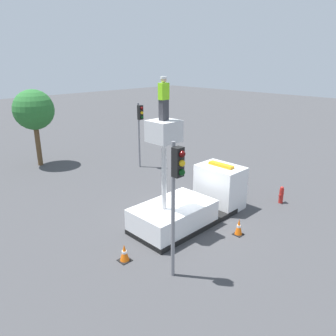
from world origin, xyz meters
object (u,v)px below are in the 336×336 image
traffic_cone_rear (124,253)px  traffic_cone_curbside (239,227)px  traffic_light_across (140,122)px  bucket_truck (193,201)px  worker (164,99)px  traffic_light_pole (176,186)px  tree_left_bg (34,110)px  fire_hydrant (281,195)px

traffic_cone_rear → traffic_cone_curbside: (4.96, -2.02, 0.03)m
traffic_light_across → traffic_cone_rear: traffic_light_across is taller
bucket_truck → worker: 5.52m
traffic_light_across → worker: bearing=-123.9°
traffic_light_pole → traffic_light_across: traffic_light_pole is taller
traffic_light_across → traffic_cone_curbside: (-3.15, -10.62, -2.97)m
traffic_light_pole → traffic_cone_rear: bearing=108.8°
bucket_truck → traffic_cone_curbside: size_ratio=8.18×
traffic_light_pole → tree_left_bg: 16.63m
bucket_truck → tree_left_bg: tree_left_bg is taller
traffic_cone_rear → traffic_cone_curbside: size_ratio=0.93×
traffic_light_pole → traffic_light_across: size_ratio=1.09×
traffic_light_pole → fire_hydrant: traffic_light_pole is taller
traffic_light_across → fire_hydrant: size_ratio=4.83×
worker → tree_left_bg: bearing=88.4°
traffic_cone_rear → tree_left_bg: bearing=78.1°
traffic_light_pole → tree_left_bg: tree_left_bg is taller
traffic_light_pole → traffic_cone_rear: (-0.72, 2.12, -3.28)m
traffic_light_across → traffic_cone_curbside: bearing=-106.5°
traffic_light_across → tree_left_bg: 7.70m
fire_hydrant → traffic_cone_rear: (-9.58, 1.70, -0.14)m
bucket_truck → traffic_light_pole: (-3.88, -2.58, 2.66)m
worker → traffic_cone_curbside: 6.68m
bucket_truck → traffic_cone_rear: bucket_truck is taller
worker → traffic_cone_rear: (-2.64, -0.46, -5.78)m
bucket_truck → traffic_light_across: (3.50, 8.14, 2.37)m
bucket_truck → traffic_cone_curbside: bucket_truck is taller
tree_left_bg → traffic_cone_curbside: bearing=-83.3°
traffic_cone_rear → traffic_light_pole: bearing=-71.2°
bucket_truck → fire_hydrant: size_ratio=6.53×
worker → traffic_light_pole: (-1.92, -2.58, -2.50)m
bucket_truck → traffic_cone_curbside: 2.58m
bucket_truck → traffic_cone_rear: 4.67m
worker → tree_left_bg: worker is taller
bucket_truck → worker: (-1.96, 0.00, 5.15)m
worker → traffic_light_across: 10.19m
fire_hydrant → bucket_truck: bearing=156.5°
traffic_cone_curbside → tree_left_bg: bearing=96.7°
traffic_light_pole → traffic_cone_curbside: size_ratio=6.59×
bucket_truck → fire_hydrant: bearing=-23.5°
tree_left_bg → traffic_cone_rear: bearing=-101.9°
worker → fire_hydrant: 9.20m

